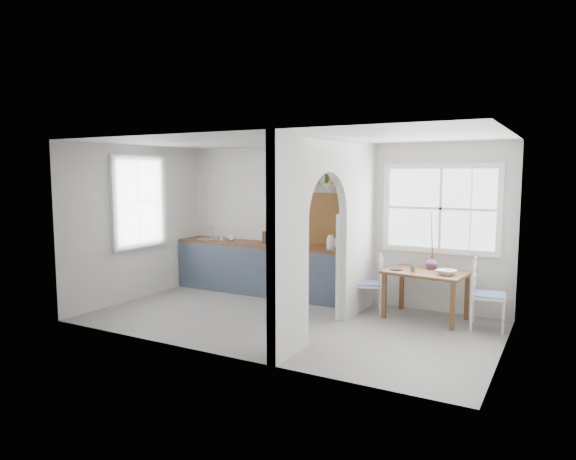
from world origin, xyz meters
The scene contains 26 objects.
floor centered at (0.00, 0.00, 0.00)m, with size 5.80×3.20×0.01m, color gray.
ceiling centered at (0.00, 0.00, 2.60)m, with size 5.80×3.20×0.01m, color silver.
walls centered at (0.00, 0.00, 1.30)m, with size 5.81×3.21×2.60m.
partition centered at (0.70, 0.06, 1.45)m, with size 0.12×3.20×2.60m.
kitchen_window centered at (-2.87, 0.00, 1.65)m, with size 0.10×1.16×1.50m, color white, non-canonical shape.
nook_window centered at (1.80, 1.56, 1.60)m, with size 1.76×0.10×1.30m, color white, non-canonical shape.
counter centered at (-1.13, 1.33, 0.46)m, with size 3.50×0.60×0.90m.
sink centered at (-2.43, 1.30, 0.89)m, with size 0.40×0.40×0.02m, color silver.
backsplash centered at (-0.20, 1.58, 1.35)m, with size 1.65×0.03×0.90m, color brown.
shelf centered at (-0.21, 1.49, 2.01)m, with size 1.75×0.20×0.21m.
pendant_lamp centered at (0.15, 1.15, 1.88)m, with size 0.26×0.26×0.16m, color silver.
utensil_rail centered at (0.61, 0.90, 1.45)m, with size 0.02×0.02×0.50m, color silver.
dining_table centered at (1.73, 1.09, 0.35)m, with size 1.13×0.76×0.71m, color brown, non-canonical shape.
chair_left centered at (0.85, 1.08, 0.44)m, with size 0.40×0.40×0.88m, color silver, non-canonical shape.
chair_right centered at (2.61, 1.02, 0.48)m, with size 0.44×0.44×0.96m, color silver, non-canonical shape.
kettle centered at (0.11, 1.31, 1.01)m, with size 0.18×0.15×0.22m, color white, non-canonical shape.
mug_a centered at (-2.03, 1.22, 0.95)m, with size 0.11×0.11×0.10m, color white.
mug_b centered at (-1.91, 1.34, 0.95)m, with size 0.12×0.12×0.10m, color white.
knife_block centered at (-1.16, 1.36, 1.00)m, with size 0.09×0.13×0.21m, color #442A1D.
jar centered at (-1.16, 1.40, 0.97)m, with size 0.09×0.09×0.14m, color #897B54.
towel_magenta centered at (0.58, 0.98, 0.28)m, with size 0.02×0.03×0.60m, color #AE0F41.
towel_orange centered at (0.58, 0.95, 0.25)m, with size 0.02×0.03×0.50m, color #C45020.
bowl centered at (2.03, 1.00, 0.74)m, with size 0.27×0.27×0.07m, color white.
table_cup centered at (1.56, 0.98, 0.75)m, with size 0.09×0.09×0.08m, color slate.
plate centered at (1.31, 0.99, 0.72)m, with size 0.18×0.18×0.01m, color black.
vase centered at (1.75, 1.34, 0.80)m, with size 0.18×0.18×0.19m, color #633D68.
Camera 1 is at (3.53, -6.32, 2.14)m, focal length 32.00 mm.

